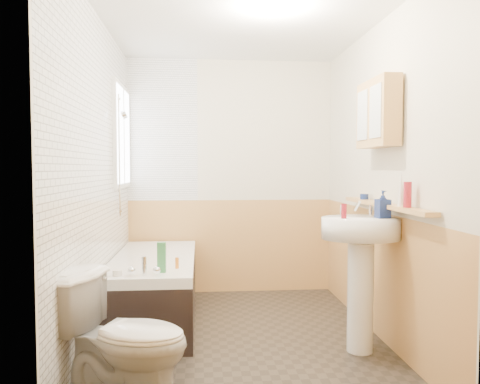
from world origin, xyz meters
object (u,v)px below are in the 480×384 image
(sink, at_px, (361,256))
(pine_shelf, at_px, (383,205))
(bathtub, at_px, (155,287))
(toilet, at_px, (124,340))
(medicine_cabinet, at_px, (377,114))

(sink, bearing_deg, pine_shelf, 10.52)
(bathtub, distance_m, pine_shelf, 2.07)
(toilet, xyz_separation_m, medicine_cabinet, (1.77, 0.81, 1.38))
(toilet, height_order, medicine_cabinet, medicine_cabinet)
(sink, distance_m, medicine_cabinet, 1.08)
(toilet, bearing_deg, sink, -48.61)
(pine_shelf, height_order, medicine_cabinet, medicine_cabinet)
(bathtub, xyz_separation_m, sink, (1.57, -0.85, 0.41))
(toilet, xyz_separation_m, sink, (1.60, 0.64, 0.33))
(pine_shelf, bearing_deg, medicine_cabinet, 111.65)
(bathtub, bearing_deg, toilet, -91.15)
(sink, height_order, medicine_cabinet, medicine_cabinet)
(sink, xyz_separation_m, medicine_cabinet, (0.17, 0.16, 1.05))
(sink, distance_m, pine_shelf, 0.43)
(sink, xyz_separation_m, pine_shelf, (0.20, 0.09, 0.37))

